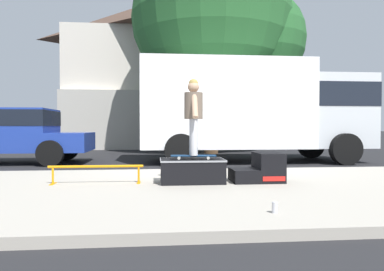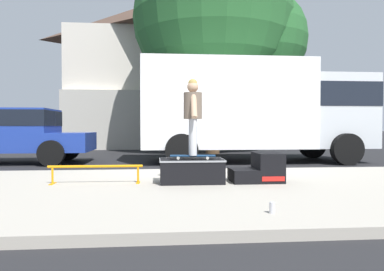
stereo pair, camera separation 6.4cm
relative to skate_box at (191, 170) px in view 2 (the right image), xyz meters
name	(u,v)px [view 2 (the right image)]	position (x,y,z in m)	size (l,w,h in m)	color
ground_plane	(195,171)	(0.30, 2.53, -0.34)	(140.00, 140.00, 0.00)	black
sidewalk_slab	(213,190)	(0.30, -0.47, -0.28)	(50.00, 5.00, 0.12)	#A8A093
skate_box	(191,170)	(0.00, 0.00, 0.00)	(1.11, 0.68, 0.41)	black
kicker_ramp	(260,170)	(1.22, 0.00, -0.01)	(0.88, 0.67, 0.51)	black
grind_rail	(96,169)	(-1.64, 0.04, 0.02)	(1.60, 0.28, 0.31)	orange
skateboard	(193,156)	(0.02, -0.02, 0.25)	(0.79, 0.26, 0.07)	navy
skater_kid	(193,110)	(0.02, -0.02, 1.04)	(0.32, 0.68, 1.32)	silver
soda_can	(272,208)	(0.70, -2.33, -0.16)	(0.07, 0.07, 0.13)	silver
box_truck	(256,107)	(2.41, 4.73, 1.36)	(6.91, 2.63, 3.05)	white
street_tree_main	(222,23)	(1.96, 8.27, 4.90)	(7.00, 6.36, 8.60)	brown
house_behind	(158,72)	(-0.63, 15.10, 3.90)	(9.54, 8.22, 8.40)	beige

